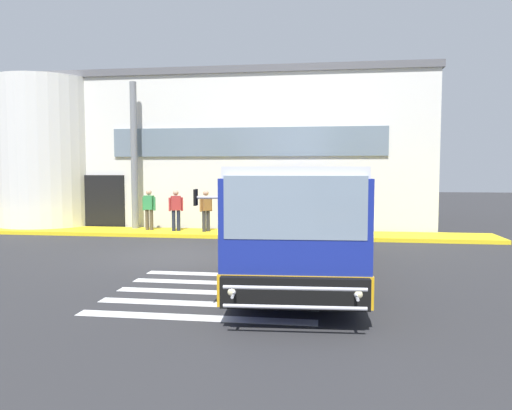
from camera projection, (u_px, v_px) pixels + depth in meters
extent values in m
cube|color=#2B2B2D|center=(183.00, 256.00, 14.95)|extent=(80.00, 90.00, 0.02)
cube|color=silver|center=(194.00, 318.00, 8.74)|extent=(4.40, 0.36, 0.01)
cube|color=silver|center=(207.00, 304.00, 9.63)|extent=(4.40, 0.36, 0.01)
cube|color=silver|center=(217.00, 293.00, 10.52)|extent=(4.40, 0.36, 0.01)
cube|color=silver|center=(225.00, 283.00, 11.41)|extent=(4.40, 0.36, 0.01)
cube|color=silver|center=(232.00, 275.00, 12.30)|extent=(4.40, 0.36, 0.01)
cube|color=silver|center=(246.00, 157.00, 26.56)|extent=(17.61, 12.00, 6.66)
cube|color=#56565B|center=(246.00, 92.00, 26.30)|extent=(17.81, 12.20, 0.30)
cylinder|color=silver|center=(47.00, 154.00, 22.29)|extent=(4.40, 4.40, 6.66)
cube|color=black|center=(105.00, 202.00, 21.48)|extent=(1.80, 0.16, 2.40)
cube|color=slate|center=(246.00, 142.00, 20.42)|extent=(11.61, 0.10, 1.20)
cube|color=yellow|center=(217.00, 233.00, 19.68)|extent=(21.61, 2.00, 0.15)
cylinder|color=slate|center=(134.00, 156.00, 20.56)|extent=(0.28, 0.28, 6.15)
cube|color=navy|center=(295.00, 213.00, 13.66)|extent=(3.24, 11.48, 2.15)
cube|color=#F2AD19|center=(295.00, 242.00, 13.72)|extent=(3.28, 11.52, 0.55)
cube|color=silver|center=(295.00, 171.00, 13.57)|extent=(3.12, 11.28, 0.20)
cube|color=gray|center=(295.00, 208.00, 8.02)|extent=(2.35, 0.26, 1.05)
cube|color=gray|center=(341.00, 195.00, 13.82)|extent=(0.66, 10.13, 0.95)
cube|color=gray|center=(250.00, 195.00, 14.02)|extent=(0.66, 10.13, 0.95)
cube|color=black|center=(295.00, 186.00, 8.00)|extent=(2.15, 0.23, 0.28)
cube|color=black|center=(294.00, 293.00, 8.00)|extent=(2.46, 0.35, 0.52)
sphere|color=beige|center=(358.00, 294.00, 7.87)|extent=(0.18, 0.18, 0.18)
sphere|color=beige|center=(232.00, 291.00, 8.04)|extent=(0.18, 0.18, 0.18)
cylinder|color=#B7B7BF|center=(207.00, 197.00, 8.33)|extent=(0.40, 0.07, 0.05)
cube|color=black|center=(196.00, 197.00, 8.35)|extent=(0.05, 0.20, 0.28)
cylinder|color=black|center=(353.00, 277.00, 9.78)|extent=(0.36, 1.02, 1.00)
cylinder|color=black|center=(237.00, 275.00, 9.97)|extent=(0.36, 1.02, 1.00)
cylinder|color=black|center=(331.00, 235.00, 16.09)|extent=(0.36, 1.02, 1.00)
cylinder|color=black|center=(260.00, 234.00, 16.28)|extent=(0.36, 1.02, 1.00)
cylinder|color=black|center=(328.00, 230.00, 17.38)|extent=(0.36, 1.02, 1.00)
cylinder|color=black|center=(262.00, 229.00, 17.57)|extent=(0.36, 1.02, 1.00)
cylinder|color=#B7B7BF|center=(294.00, 307.00, 7.64)|extent=(2.25, 0.20, 0.06)
cylinder|color=#B7B7BF|center=(294.00, 288.00, 7.62)|extent=(2.25, 0.20, 0.06)
cylinder|color=#B7B7BF|center=(356.00, 296.00, 7.75)|extent=(0.08, 0.50, 0.05)
cylinder|color=#B7B7BF|center=(234.00, 293.00, 7.90)|extent=(0.08, 0.50, 0.05)
cylinder|color=#4C4233|center=(151.00, 220.00, 20.14)|extent=(0.15, 0.15, 0.85)
cylinder|color=#4C4233|center=(147.00, 220.00, 20.19)|extent=(0.15, 0.15, 0.85)
cube|color=#338C4C|center=(149.00, 203.00, 20.11)|extent=(0.41, 0.27, 0.58)
sphere|color=tan|center=(149.00, 192.00, 20.08)|extent=(0.23, 0.23, 0.23)
cylinder|color=#338C4C|center=(154.00, 204.00, 20.05)|extent=(0.09, 0.09, 0.55)
cylinder|color=#338C4C|center=(144.00, 204.00, 20.19)|extent=(0.09, 0.09, 0.55)
cylinder|color=#1E2338|center=(179.00, 220.00, 19.88)|extent=(0.15, 0.15, 0.85)
cylinder|color=#1E2338|center=(174.00, 221.00, 19.82)|extent=(0.15, 0.15, 0.85)
cube|color=#B23333|center=(176.00, 203.00, 19.80)|extent=(0.44, 0.36, 0.58)
sphere|color=tan|center=(176.00, 193.00, 19.77)|extent=(0.23, 0.23, 0.23)
cylinder|color=#B23333|center=(182.00, 204.00, 19.88)|extent=(0.09, 0.09, 0.55)
cylinder|color=#B23333|center=(170.00, 204.00, 19.73)|extent=(0.09, 0.09, 0.55)
cube|color=navy|center=(175.00, 203.00, 19.96)|extent=(0.35, 0.29, 0.44)
cylinder|color=#2D2D33|center=(208.00, 221.00, 19.74)|extent=(0.15, 0.15, 0.85)
cylinder|color=#2D2D33|center=(204.00, 221.00, 19.61)|extent=(0.15, 0.15, 0.85)
cube|color=#996633|center=(206.00, 203.00, 19.63)|extent=(0.42, 0.43, 0.58)
sphere|color=tan|center=(206.00, 193.00, 19.60)|extent=(0.23, 0.23, 0.23)
cylinder|color=#996633|center=(211.00, 204.00, 19.79)|extent=(0.09, 0.09, 0.55)
cylinder|color=#996633|center=(201.00, 205.00, 19.47)|extent=(0.09, 0.09, 0.55)
cylinder|color=yellow|center=(239.00, 228.00, 18.31)|extent=(0.18, 0.18, 0.90)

